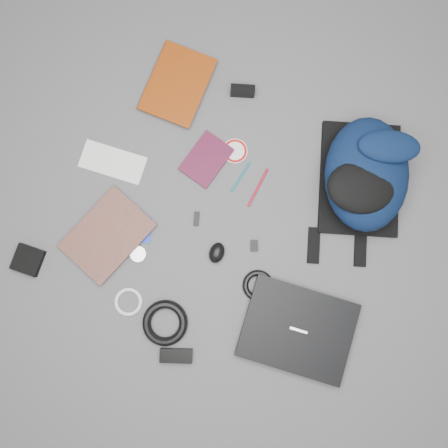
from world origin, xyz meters
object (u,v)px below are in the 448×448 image
(power_brick, at_px, (176,356))
(pouch, at_px, (28,260))
(backpack, at_px, (366,174))
(textbook_red, at_px, (151,74))
(comic_book, at_px, (86,215))
(dvd_case, at_px, (206,160))
(mouse, at_px, (217,253))
(laptop, at_px, (298,329))
(compact_camera, at_px, (243,91))

(power_brick, distance_m, pouch, 0.62)
(backpack, relative_size, power_brick, 3.97)
(textbook_red, relative_size, pouch, 2.93)
(textbook_red, xyz_separation_m, comic_book, (-0.04, -0.56, -0.00))
(textbook_red, xyz_separation_m, pouch, (-0.18, -0.78, -0.00))
(dvd_case, relative_size, power_brick, 1.59)
(backpack, bearing_deg, mouse, -148.74)
(laptop, bearing_deg, dvd_case, 134.81)
(backpack, distance_m, comic_book, 0.99)
(laptop, bearing_deg, pouch, -177.33)
(backpack, bearing_deg, textbook_red, 156.53)
(backpack, xyz_separation_m, compact_camera, (-0.50, 0.17, -0.07))
(mouse, bearing_deg, comic_book, -177.58)
(pouch, bearing_deg, dvd_case, 49.12)
(dvd_case, distance_m, pouch, 0.72)
(backpack, bearing_deg, compact_camera, 146.19)
(textbook_red, xyz_separation_m, mouse, (0.44, -0.54, 0.00))
(compact_camera, xyz_separation_m, pouch, (-0.52, -0.83, -0.01))
(compact_camera, relative_size, pouch, 0.92)
(pouch, bearing_deg, comic_book, 57.61)
(backpack, height_order, laptop, backpack)
(dvd_case, height_order, pouch, pouch)
(backpack, bearing_deg, comic_book, -168.52)
(comic_book, bearing_deg, mouse, 26.20)
(compact_camera, height_order, pouch, compact_camera)
(textbook_red, bearing_deg, backpack, -5.34)
(backpack, xyz_separation_m, power_brick, (-0.41, -0.80, -0.08))
(backpack, height_order, compact_camera, backpack)
(comic_book, bearing_deg, dvd_case, 67.71)
(pouch, bearing_deg, textbook_red, 77.14)
(mouse, bearing_deg, backpack, 45.89)
(comic_book, bearing_deg, compact_camera, 81.28)
(laptop, height_order, power_brick, laptop)
(mouse, bearing_deg, compact_camera, 99.44)
(laptop, xyz_separation_m, dvd_case, (-0.50, 0.46, -0.01))
(compact_camera, bearing_deg, textbook_red, 172.41)
(compact_camera, bearing_deg, power_brick, -100.25)
(comic_book, bearing_deg, laptop, 14.13)
(backpack, distance_m, compact_camera, 0.53)
(compact_camera, distance_m, power_brick, 0.97)
(textbook_red, relative_size, power_brick, 2.51)
(textbook_red, height_order, pouch, textbook_red)
(laptop, distance_m, pouch, 0.98)
(comic_book, height_order, power_brick, power_brick)
(pouch, bearing_deg, mouse, 21.22)
(pouch, bearing_deg, compact_camera, 57.98)
(backpack, height_order, pouch, backpack)
(comic_book, height_order, mouse, mouse)
(backpack, relative_size, textbook_red, 1.58)
(compact_camera, bearing_deg, dvd_case, -114.23)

